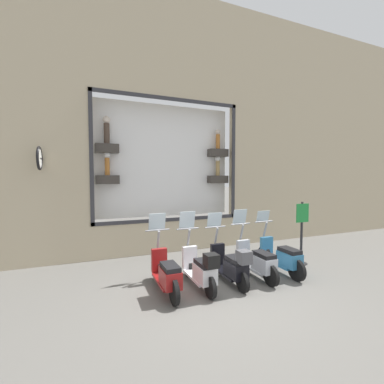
# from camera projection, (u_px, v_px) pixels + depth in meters

# --- Properties ---
(ground_plane) EXTENTS (120.00, 120.00, 0.00)m
(ground_plane) POSITION_uv_depth(u_px,v_px,m) (215.00, 294.00, 5.65)
(ground_plane) COLOR #66635E
(building_facade) EXTENTS (1.25, 36.00, 8.80)m
(building_facade) POSITION_uv_depth(u_px,v_px,m) (168.00, 122.00, 8.75)
(building_facade) COLOR tan
(building_facade) RESTS_ON ground_plane
(scooter_teal_0) EXTENTS (1.81, 0.61, 1.59)m
(scooter_teal_0) POSITION_uv_depth(u_px,v_px,m) (282.00, 257.00, 6.83)
(scooter_teal_0) COLOR black
(scooter_teal_0) RESTS_ON ground_plane
(scooter_silver_1) EXTENTS (1.80, 0.60, 1.67)m
(scooter_silver_1) POSITION_uv_depth(u_px,v_px,m) (257.00, 261.00, 6.53)
(scooter_silver_1) COLOR black
(scooter_silver_1) RESTS_ON ground_plane
(scooter_black_2) EXTENTS (1.79, 0.60, 1.62)m
(scooter_black_2) POSITION_uv_depth(u_px,v_px,m) (231.00, 265.00, 6.17)
(scooter_black_2) COLOR black
(scooter_black_2) RESTS_ON ground_plane
(scooter_white_3) EXTENTS (1.80, 0.61, 1.69)m
(scooter_white_3) POSITION_uv_depth(u_px,v_px,m) (201.00, 269.00, 5.88)
(scooter_white_3) COLOR black
(scooter_white_3) RESTS_ON ground_plane
(scooter_red_4) EXTENTS (1.81, 0.60, 1.68)m
(scooter_red_4) POSITION_uv_depth(u_px,v_px,m) (167.00, 274.00, 5.65)
(scooter_red_4) COLOR black
(scooter_red_4) RESTS_ON ground_plane
(shop_sign_post) EXTENTS (0.36, 0.45, 1.85)m
(shop_sign_post) POSITION_uv_depth(u_px,v_px,m) (302.00, 230.00, 7.58)
(shop_sign_post) COLOR #232326
(shop_sign_post) RESTS_ON ground_plane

